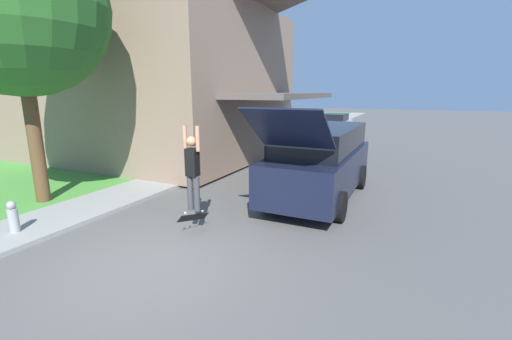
{
  "coord_description": "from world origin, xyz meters",
  "views": [
    {
      "loc": [
        4.13,
        -4.4,
        3.05
      ],
      "look_at": [
        0.64,
        2.97,
        1.17
      ],
      "focal_mm": 24.0,
      "sensor_mm": 36.0,
      "label": 1
    }
  ],
  "objects_px": {
    "suv_parked": "(320,161)",
    "skateboarder": "(193,168)",
    "skateboard": "(193,217)",
    "fire_hydrant": "(13,217)",
    "car_down_street": "(335,124)",
    "lawn_tree_near": "(16,7)"
  },
  "relations": [
    {
      "from": "car_down_street",
      "to": "skateboard",
      "type": "xyz_separation_m",
      "value": [
        1.35,
        -19.81,
        -0.33
      ]
    },
    {
      "from": "car_down_street",
      "to": "fire_hydrant",
      "type": "height_order",
      "value": "car_down_street"
    },
    {
      "from": "fire_hydrant",
      "to": "skateboard",
      "type": "bearing_deg",
      "value": 28.18
    },
    {
      "from": "suv_parked",
      "to": "skateboarder",
      "type": "height_order",
      "value": "suv_parked"
    },
    {
      "from": "car_down_street",
      "to": "fire_hydrant",
      "type": "bearing_deg",
      "value": -95.31
    },
    {
      "from": "skateboard",
      "to": "fire_hydrant",
      "type": "height_order",
      "value": "fire_hydrant"
    },
    {
      "from": "suv_parked",
      "to": "car_down_street",
      "type": "bearing_deg",
      "value": 101.1
    },
    {
      "from": "skateboard",
      "to": "car_down_street",
      "type": "bearing_deg",
      "value": 93.89
    },
    {
      "from": "suv_parked",
      "to": "skateboarder",
      "type": "relative_size",
      "value": 3.2
    },
    {
      "from": "car_down_street",
      "to": "fire_hydrant",
      "type": "xyz_separation_m",
      "value": [
        -2.01,
        -21.6,
        -0.26
      ]
    },
    {
      "from": "lawn_tree_near",
      "to": "car_down_street",
      "type": "distance_m",
      "value": 20.71
    },
    {
      "from": "lawn_tree_near",
      "to": "car_down_street",
      "type": "height_order",
      "value": "lawn_tree_near"
    },
    {
      "from": "suv_parked",
      "to": "skateboard",
      "type": "relative_size",
      "value": 7.74
    },
    {
      "from": "skateboard",
      "to": "fire_hydrant",
      "type": "xyz_separation_m",
      "value": [
        -3.36,
        -1.8,
        0.07
      ]
    },
    {
      "from": "lawn_tree_near",
      "to": "skateboarder",
      "type": "relative_size",
      "value": 3.95
    },
    {
      "from": "suv_parked",
      "to": "car_down_street",
      "type": "xyz_separation_m",
      "value": [
        -3.17,
        16.15,
        -0.41
      ]
    },
    {
      "from": "skateboarder",
      "to": "skateboard",
      "type": "bearing_deg",
      "value": 160.81
    },
    {
      "from": "skateboarder",
      "to": "car_down_street",
      "type": "bearing_deg",
      "value": 94.05
    },
    {
      "from": "suv_parked",
      "to": "lawn_tree_near",
      "type": "bearing_deg",
      "value": -150.89
    },
    {
      "from": "lawn_tree_near",
      "to": "skateboarder",
      "type": "xyz_separation_m",
      "value": [
        5.01,
        0.09,
        -3.6
      ]
    },
    {
      "from": "lawn_tree_near",
      "to": "suv_parked",
      "type": "height_order",
      "value": "lawn_tree_near"
    },
    {
      "from": "car_down_street",
      "to": "skateboarder",
      "type": "xyz_separation_m",
      "value": [
        1.4,
        -19.83,
        0.78
      ]
    }
  ]
}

